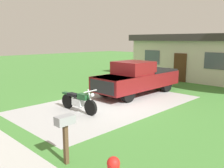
# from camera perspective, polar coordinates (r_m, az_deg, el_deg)

# --- Properties ---
(ground_plane) EXTENTS (80.00, 80.00, 0.00)m
(ground_plane) POSITION_cam_1_polar(r_m,az_deg,el_deg) (11.70, -0.31, -4.81)
(ground_plane) COLOR #427D35
(driveway_pad) EXTENTS (4.92, 8.96, 0.01)m
(driveway_pad) POSITION_cam_1_polar(r_m,az_deg,el_deg) (11.70, -0.31, -4.79)
(driveway_pad) COLOR #A5A5A5
(driveway_pad) RESTS_ON ground
(motorcycle) EXTENTS (2.21, 0.70, 1.09)m
(motorcycle) POSITION_cam_1_polar(r_m,az_deg,el_deg) (10.48, -7.94, -4.05)
(motorcycle) COLOR black
(motorcycle) RESTS_ON ground
(pickup_truck) EXTENTS (2.03, 5.64, 1.90)m
(pickup_truck) POSITION_cam_1_polar(r_m,az_deg,el_deg) (13.82, 6.26, 1.54)
(pickup_truck) COLOR black
(pickup_truck) RESTS_ON ground
(mailbox) EXTENTS (0.26, 0.48, 1.26)m
(mailbox) POSITION_cam_1_polar(r_m,az_deg,el_deg) (6.09, -11.06, -9.93)
(mailbox) COLOR #4C3823
(mailbox) RESTS_ON ground
(neighbor_house) EXTENTS (9.60, 5.60, 3.50)m
(neighbor_house) POSITION_cam_1_polar(r_m,az_deg,el_deg) (20.73, 19.31, 6.30)
(neighbor_house) COLOR beige
(neighbor_house) RESTS_ON ground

